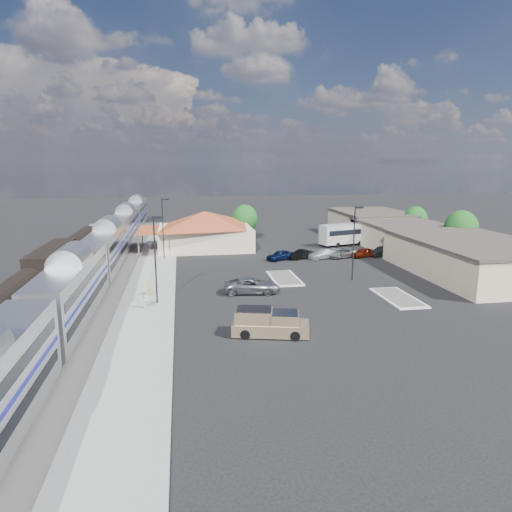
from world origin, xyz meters
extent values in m
plane|color=black|center=(0.00, 0.00, 0.00)|extent=(280.00, 280.00, 0.00)
cube|color=#4C4944|center=(-21.00, 8.00, 0.06)|extent=(16.00, 100.00, 0.12)
cube|color=gray|center=(-12.00, 6.00, 0.09)|extent=(5.50, 92.00, 0.18)
cube|color=silver|center=(-18.00, -10.18, 3.05)|extent=(3.00, 20.00, 5.00)
cube|color=black|center=(-18.00, -10.18, 0.30)|extent=(2.20, 16.00, 0.60)
cube|color=silver|center=(-18.00, 10.82, 3.05)|extent=(3.00, 20.00, 5.00)
cube|color=black|center=(-18.00, 10.82, 0.30)|extent=(2.20, 16.00, 0.60)
cube|color=silver|center=(-18.00, 31.82, 3.05)|extent=(3.00, 20.00, 5.00)
cube|color=black|center=(-18.00, 31.82, 0.30)|extent=(2.20, 16.00, 0.60)
cube|color=silver|center=(-18.00, 52.82, 3.05)|extent=(3.00, 20.00, 5.00)
cube|color=black|center=(-18.00, 52.82, 0.30)|extent=(2.20, 16.00, 0.60)
cylinder|color=black|center=(-24.00, -9.52, 2.10)|extent=(2.80, 14.00, 2.80)
cube|color=black|center=(-24.00, -9.52, 0.30)|extent=(2.20, 12.00, 0.60)
cube|color=black|center=(-24.00, 6.48, 2.20)|extent=(2.80, 14.00, 3.60)
cube|color=black|center=(-24.00, 6.48, 0.30)|extent=(2.20, 12.00, 0.60)
cylinder|color=black|center=(-24.00, 22.48, 2.10)|extent=(2.80, 14.00, 2.80)
cube|color=black|center=(-24.00, 22.48, 0.30)|extent=(2.20, 12.00, 0.60)
cube|color=#BEAD8B|center=(-4.50, 24.00, 1.80)|extent=(15.00, 12.00, 3.60)
pyramid|color=brown|center=(-4.50, 24.00, 4.90)|extent=(15.30, 12.24, 2.60)
cube|color=brown|center=(-13.60, 24.00, 3.30)|extent=(3.20, 9.60, 0.25)
cube|color=#C6B28C|center=(28.00, 0.00, 2.10)|extent=(14.00, 22.00, 4.20)
cube|color=#3F3833|center=(28.00, 0.00, 4.35)|extent=(14.40, 22.40, 0.30)
cube|color=#C6B28C|center=(28.00, 18.00, 2.00)|extent=(12.00, 18.00, 4.00)
cube|color=#3F3833|center=(28.00, 18.00, 4.15)|extent=(12.40, 18.40, 0.30)
cube|color=#C6B28C|center=(28.00, 32.00, 2.25)|extent=(12.00, 16.00, 4.50)
cube|color=#3F3833|center=(28.00, 32.00, 4.65)|extent=(12.40, 16.40, 0.30)
cube|color=silver|center=(4.00, 2.00, 0.07)|extent=(3.30, 7.50, 0.15)
cube|color=#4C4944|center=(4.00, 2.00, 0.16)|extent=(2.70, 6.90, 0.10)
cube|color=silver|center=(14.00, -8.00, 0.07)|extent=(3.30, 7.50, 0.15)
cube|color=#4C4944|center=(14.00, -8.00, 0.16)|extent=(2.70, 6.90, 0.10)
cylinder|color=black|center=(-11.00, -6.00, 4.50)|extent=(0.16, 0.16, 9.00)
cube|color=black|center=(-10.50, -6.00, 8.85)|extent=(1.00, 0.25, 0.22)
cylinder|color=black|center=(-11.00, 16.00, 4.50)|extent=(0.16, 0.16, 9.00)
cube|color=black|center=(-10.50, 16.00, 8.85)|extent=(1.00, 0.25, 0.22)
cylinder|color=black|center=(12.00, 0.00, 4.50)|extent=(0.16, 0.16, 9.00)
cube|color=black|center=(12.50, 0.00, 8.85)|extent=(1.00, 0.25, 0.22)
cylinder|color=#382314|center=(34.00, 12.00, 1.43)|extent=(0.30, 0.30, 2.86)
ellipsoid|color=#164E1A|center=(34.00, 12.00, 4.23)|extent=(4.94, 4.94, 5.46)
cylinder|color=#382314|center=(34.00, 26.00, 1.28)|extent=(0.30, 0.30, 2.55)
ellipsoid|color=#164E1A|center=(34.00, 26.00, 3.77)|extent=(4.41, 4.41, 4.87)
cylinder|color=#382314|center=(3.00, 30.00, 1.36)|extent=(0.30, 0.30, 2.73)
ellipsoid|color=#164E1A|center=(3.00, 30.00, 4.03)|extent=(4.71, 4.71, 5.21)
cube|color=tan|center=(-1.29, -16.05, 0.63)|extent=(6.68, 3.75, 1.03)
cube|color=tan|center=(-1.29, -16.05, 1.43)|extent=(2.85, 2.69, 1.09)
cube|color=tan|center=(-1.29, -16.05, 1.55)|extent=(3.46, 2.85, 1.26)
cylinder|color=black|center=(0.42, -17.54, 0.41)|extent=(0.88, 0.51, 0.83)
cylinder|color=black|center=(0.92, -15.54, 0.41)|extent=(0.88, 0.51, 0.83)
cylinder|color=black|center=(-3.50, -16.57, 0.41)|extent=(0.88, 0.51, 0.83)
cylinder|color=black|center=(-3.00, -14.57, 0.41)|extent=(0.88, 0.51, 0.83)
imported|color=gray|center=(-0.92, -3.47, 0.85)|extent=(6.42, 3.64, 1.69)
cube|color=silver|center=(20.51, 23.00, 2.06)|extent=(11.73, 5.58, 3.25)
cube|color=black|center=(20.51, 23.00, 2.45)|extent=(10.86, 5.36, 0.86)
cylinder|color=black|center=(24.68, 23.04, 0.43)|extent=(0.91, 0.52, 0.86)
cylinder|color=black|center=(24.06, 25.19, 0.43)|extent=(0.91, 0.52, 0.86)
cylinder|color=black|center=(17.51, 20.97, 0.43)|extent=(0.91, 0.52, 0.86)
cylinder|color=black|center=(16.89, 23.12, 0.43)|extent=(0.91, 0.52, 0.86)
imported|color=gold|center=(-11.94, -3.35, 1.09)|extent=(0.45, 0.67, 1.82)
imported|color=silver|center=(-12.11, -7.62, 1.08)|extent=(0.90, 1.03, 1.80)
imported|color=#0B1639|center=(5.82, 12.71, 0.73)|extent=(4.61, 3.29, 1.46)
imported|color=black|center=(9.02, 13.01, 0.69)|extent=(4.42, 2.81, 1.38)
imported|color=silver|center=(12.22, 12.71, 0.69)|extent=(5.12, 3.32, 1.38)
imported|color=gray|center=(15.42, 13.01, 0.72)|extent=(5.68, 4.20, 1.43)
imported|color=maroon|center=(18.62, 12.71, 0.71)|extent=(4.51, 3.00, 1.43)
imported|color=black|center=(21.82, 13.01, 0.73)|extent=(4.66, 2.81, 1.45)
camera|label=1|loc=(-8.33, -51.17, 14.16)|focal=32.00mm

